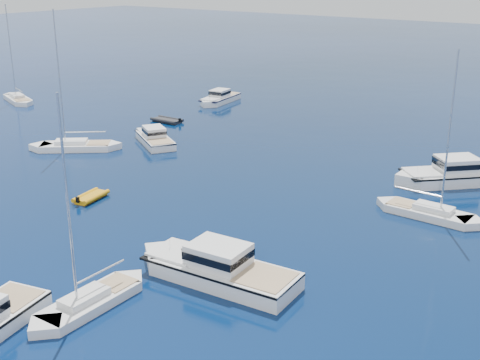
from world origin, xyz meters
name	(u,v)px	position (x,y,z in m)	size (l,w,h in m)	color
motor_cruiser_centre	(216,279)	(4.73, 13.14, 0.00)	(3.48, 11.38, 2.99)	silver
motor_cruiser_far_l	(154,143)	(-19.70, 33.15, 0.00)	(2.67, 8.72, 2.29)	white
motor_cruiser_distant	(453,183)	(10.24, 39.32, 0.00)	(3.45, 11.27, 2.96)	silver
motor_cruiser_horizon	(219,103)	(-27.04, 53.57, 0.00)	(2.67, 8.74, 2.29)	white
sailboat_fore	(90,307)	(1.15, 6.48, 0.00)	(2.23, 8.58, 12.61)	silver
sailboat_mid_l	(76,150)	(-24.40, 26.48, 0.00)	(2.57, 9.89, 14.54)	white
sailboat_centre	(428,217)	(11.39, 30.47, 0.00)	(2.31, 8.89, 13.07)	silver
sailboat_far_l	(18,102)	(-49.88, 37.38, 0.00)	(2.40, 9.22, 13.55)	white
tender_yellow	(91,199)	(-11.90, 17.76, 0.00)	(1.81, 3.23, 0.95)	orange
tender_grey_far	(167,122)	(-25.05, 40.89, 0.00)	(2.18, 4.05, 0.95)	black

